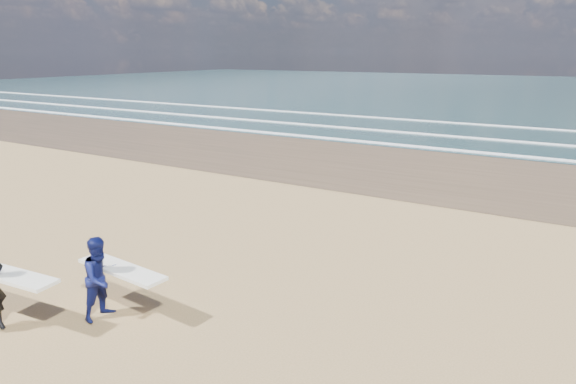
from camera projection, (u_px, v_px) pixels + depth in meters
The scene contains 1 object.
surfer_far at pixel (103, 277), 10.17m from camera, with size 2.23×1.12×1.69m.
Camera 1 is at (9.26, -5.17, 5.17)m, focal length 32.00 mm.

